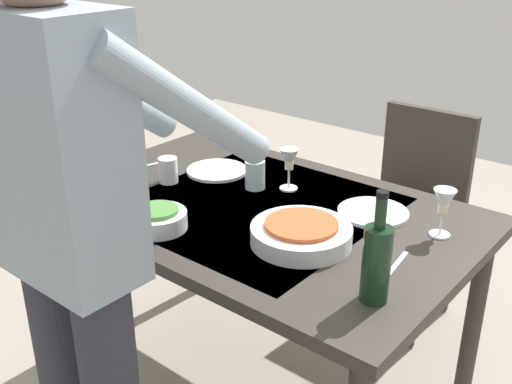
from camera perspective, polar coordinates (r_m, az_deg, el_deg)
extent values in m
cube|color=#332D28|center=(2.05, 0.00, -1.80)|extent=(1.43, 0.93, 0.04)
cube|color=#C6AD89|center=(2.04, 0.00, -1.34)|extent=(0.79, 0.79, 0.00)
cylinder|color=#332D28|center=(2.28, 19.63, -11.52)|extent=(0.06, 0.06, 0.72)
cylinder|color=#332D28|center=(2.87, -4.95, -2.53)|extent=(0.06, 0.06, 0.72)
cylinder|color=#332D28|center=(2.44, -18.12, -8.77)|extent=(0.06, 0.06, 0.72)
cube|color=black|center=(2.68, 13.48, -3.00)|extent=(0.40, 0.40, 0.04)
cube|color=#332D28|center=(2.74, 15.67, 2.93)|extent=(0.40, 0.04, 0.45)
cylinder|color=#332D28|center=(2.87, 17.64, -6.75)|extent=(0.04, 0.04, 0.43)
cylinder|color=#332D28|center=(2.98, 11.65, -4.82)|extent=(0.04, 0.04, 0.43)
cylinder|color=#332D28|center=(2.59, 14.67, -9.82)|extent=(0.04, 0.04, 0.43)
cylinder|color=#332D28|center=(2.72, 8.19, -7.52)|extent=(0.04, 0.04, 0.43)
cube|color=#8C9EAD|center=(1.38, -18.28, 3.78)|extent=(0.36, 0.20, 0.60)
cylinder|color=#8C9EAD|center=(1.63, -14.97, 9.77)|extent=(0.08, 0.52, 0.40)
cylinder|color=#8C9EAD|center=(1.37, -6.33, 7.91)|extent=(0.08, 0.52, 0.40)
cylinder|color=black|center=(1.52, 11.17, -6.70)|extent=(0.07, 0.07, 0.20)
cylinder|color=black|center=(1.46, 11.60, -1.95)|extent=(0.03, 0.03, 0.08)
cylinder|color=black|center=(1.44, 11.75, -0.22)|extent=(0.03, 0.03, 0.02)
cylinder|color=white|center=(1.93, 16.78, -3.83)|extent=(0.06, 0.06, 0.01)
cylinder|color=white|center=(1.91, 16.91, -2.82)|extent=(0.01, 0.01, 0.07)
cone|color=white|center=(1.88, 17.17, -0.84)|extent=(0.07, 0.07, 0.07)
cylinder|color=beige|center=(1.89, 17.09, -1.46)|extent=(0.03, 0.03, 0.03)
cylinder|color=white|center=(2.17, 2.98, 0.38)|extent=(0.06, 0.06, 0.01)
cylinder|color=white|center=(2.15, 3.00, 1.31)|extent=(0.01, 0.01, 0.07)
cone|color=white|center=(2.13, 3.05, 3.11)|extent=(0.07, 0.07, 0.07)
cylinder|color=beige|center=(2.14, 3.03, 2.55)|extent=(0.03, 0.03, 0.03)
cylinder|color=silver|center=(2.23, -8.22, 2.04)|extent=(0.07, 0.07, 0.09)
cylinder|color=silver|center=(2.15, -0.09, 1.64)|extent=(0.07, 0.07, 0.10)
cylinder|color=silver|center=(2.22, -17.07, 1.24)|extent=(0.07, 0.07, 0.11)
cylinder|color=silver|center=(1.79, 4.25, -4.03)|extent=(0.30, 0.30, 0.05)
cylinder|color=#C6562D|center=(1.78, 4.27, -3.37)|extent=(0.22, 0.22, 0.03)
cylinder|color=silver|center=(1.90, -9.15, -2.63)|extent=(0.18, 0.18, 0.05)
cylinder|color=#4C843D|center=(1.89, -9.19, -2.01)|extent=(0.13, 0.13, 0.03)
cylinder|color=silver|center=(2.32, -3.67, 2.02)|extent=(0.23, 0.23, 0.01)
cylinder|color=silver|center=(2.01, 10.89, -1.89)|extent=(0.23, 0.23, 0.01)
cube|color=silver|center=(2.42, -9.68, 2.55)|extent=(0.07, 0.20, 0.00)
cube|color=silver|center=(1.73, 12.89, -6.77)|extent=(0.04, 0.18, 0.00)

